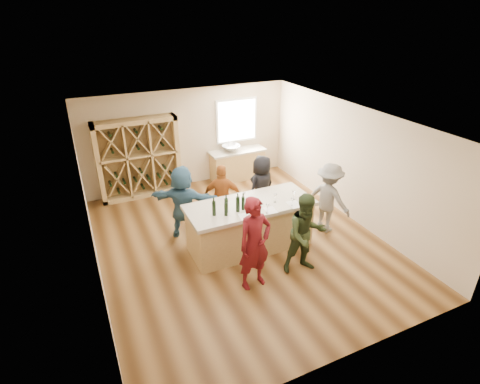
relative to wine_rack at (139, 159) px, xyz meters
name	(u,v)px	position (x,y,z in m)	size (l,w,h in m)	color
floor	(240,243)	(1.50, -3.27, -1.15)	(6.00, 7.00, 0.10)	brown
ceiling	(240,119)	(1.50, -3.27, 1.75)	(6.00, 7.00, 0.10)	white
wall_back	(188,138)	(1.50, 0.28, 0.30)	(6.00, 0.10, 2.80)	tan
wall_front	(351,290)	(1.50, -6.82, 0.30)	(6.00, 0.10, 2.80)	tan
wall_left	(86,217)	(-1.55, -3.27, 0.30)	(0.10, 7.00, 2.80)	tan
wall_right	(354,163)	(4.55, -3.27, 0.30)	(0.10, 7.00, 2.80)	tan
window_frame	(237,120)	(3.00, 0.20, 0.65)	(1.30, 0.06, 1.30)	white
window_pane	(237,121)	(3.00, 0.17, 0.65)	(1.18, 0.01, 1.18)	white
wine_rack	(139,159)	(0.00, 0.00, 0.00)	(2.20, 0.45, 2.20)	tan
back_counter_base	(237,165)	(2.90, -0.07, -0.67)	(1.60, 0.58, 0.86)	tan
back_counter_top	(237,151)	(2.90, -0.07, -0.21)	(1.70, 0.62, 0.06)	#BCB29A
sink	(231,148)	(2.70, -0.07, -0.09)	(0.54, 0.54, 0.19)	silver
faucet	(229,145)	(2.70, 0.11, -0.03)	(0.02, 0.02, 0.30)	silver
tasting_counter_base	(250,227)	(1.63, -3.53, -0.60)	(2.60, 1.00, 1.00)	tan
tasting_counter_top	(250,205)	(1.63, -3.53, -0.06)	(2.72, 1.12, 0.08)	#BCB29A
wine_bottle_a	(214,208)	(0.76, -3.66, 0.13)	(0.08, 0.08, 0.31)	black
wine_bottle_b	(226,209)	(0.97, -3.77, 0.12)	(0.07, 0.07, 0.28)	black
wine_bottle_c	(226,206)	(1.03, -3.66, 0.14)	(0.08, 0.08, 0.31)	black
wine_bottle_d	(238,204)	(1.25, -3.72, 0.14)	(0.08, 0.08, 0.32)	black
wine_bottle_e	(243,203)	(1.38, -3.69, 0.12)	(0.07, 0.07, 0.28)	black
wine_glass_a	(246,213)	(1.31, -4.00, 0.08)	(0.07, 0.07, 0.20)	white
wine_glass_b	(268,208)	(1.77, -4.02, 0.08)	(0.07, 0.07, 0.20)	white
wine_glass_c	(292,202)	(2.37, -3.98, 0.06)	(0.06, 0.06, 0.17)	white
wine_glass_d	(275,198)	(2.13, -3.69, 0.07)	(0.07, 0.07, 0.19)	white
wine_glass_e	(294,195)	(2.56, -3.74, 0.08)	(0.07, 0.07, 0.20)	white
tasting_menu_a	(244,216)	(1.28, -3.96, -0.02)	(0.20, 0.27, 0.00)	white
tasting_menu_b	(270,210)	(1.87, -3.96, -0.02)	(0.21, 0.29, 0.00)	white
tasting_menu_c	(294,204)	(2.45, -3.95, -0.02)	(0.24, 0.33, 0.00)	white
person_near_left	(255,244)	(1.14, -4.69, -0.17)	(0.68, 0.49, 1.86)	#590F14
person_near_right	(306,234)	(2.25, -4.71, -0.26)	(0.82, 0.45, 1.69)	#263319
person_server	(328,198)	(3.57, -3.65, -0.26)	(1.09, 0.51, 1.69)	slate
person_far_mid	(223,197)	(1.41, -2.51, -0.30)	(0.94, 0.48, 1.60)	#994C19
person_far_right	(262,187)	(2.49, -2.42, -0.29)	(0.79, 0.51, 1.61)	black
person_far_left	(183,202)	(0.47, -2.48, -0.24)	(1.60, 0.57, 1.72)	#335972
wine_glass_f	(244,196)	(1.58, -3.33, 0.07)	(0.07, 0.07, 0.18)	white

